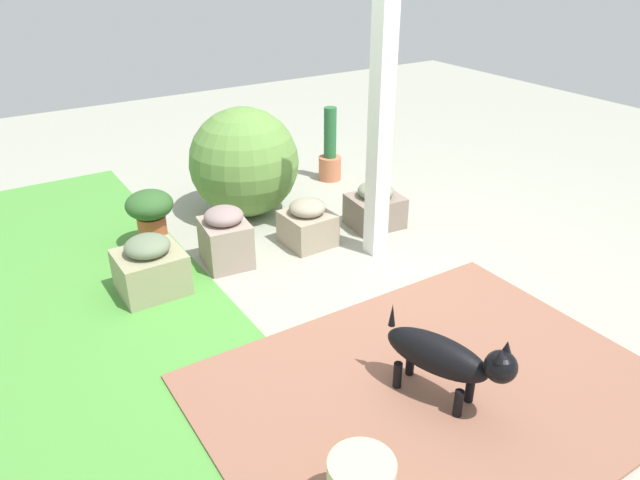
# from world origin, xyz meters

# --- Properties ---
(ground_plane) EXTENTS (12.00, 12.00, 0.00)m
(ground_plane) POSITION_xyz_m (0.00, 0.00, 0.00)
(ground_plane) COLOR #A2A392
(brick_path) EXTENTS (1.80, 2.40, 0.02)m
(brick_path) POSITION_xyz_m (-1.15, 0.47, 0.01)
(brick_path) COLOR #915F49
(brick_path) RESTS_ON ground
(porch_pillar) EXTENTS (0.13, 0.13, 2.18)m
(porch_pillar) POSITION_xyz_m (0.30, -0.24, 1.09)
(porch_pillar) COLOR white
(porch_pillar) RESTS_ON ground
(stone_planter_nearest) EXTENTS (0.40, 0.46, 0.38)m
(stone_planter_nearest) POSITION_xyz_m (0.67, -0.52, 0.18)
(stone_planter_nearest) COLOR gray
(stone_planter_nearest) RESTS_ON ground
(stone_planter_near) EXTENTS (0.38, 0.37, 0.38)m
(stone_planter_near) POSITION_xyz_m (0.70, 0.13, 0.17)
(stone_planter_near) COLOR tan
(stone_planter_near) RESTS_ON ground
(stone_planter_mid) EXTENTS (0.41, 0.37, 0.45)m
(stone_planter_mid) POSITION_xyz_m (0.74, 0.80, 0.21)
(stone_planter_mid) COLOR gray
(stone_planter_mid) RESTS_ON ground
(stone_planter_far) EXTENTS (0.40, 0.44, 0.42)m
(stone_planter_far) POSITION_xyz_m (0.66, 1.40, 0.19)
(stone_planter_far) COLOR tan
(stone_planter_far) RESTS_ON ground
(round_shrub) EXTENTS (0.93, 0.93, 0.93)m
(round_shrub) POSITION_xyz_m (1.49, 0.27, 0.47)
(round_shrub) COLOR #608E3F
(round_shrub) RESTS_ON ground
(terracotta_pot_tall) EXTENTS (0.22, 0.22, 0.73)m
(terracotta_pot_tall) POSITION_xyz_m (1.78, -0.80, 0.26)
(terracotta_pot_tall) COLOR #C9714D
(terracotta_pot_tall) RESTS_ON ground
(terracotta_pot_broad) EXTENTS (0.36, 0.36, 0.46)m
(terracotta_pot_broad) POSITION_xyz_m (1.31, 1.17, 0.29)
(terracotta_pot_broad) COLOR #BC5734
(terracotta_pot_broad) RESTS_ON ground
(dog) EXTENTS (0.70, 0.38, 0.49)m
(dog) POSITION_xyz_m (-1.22, 0.48, 0.28)
(dog) COLOR black
(dog) RESTS_ON ground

